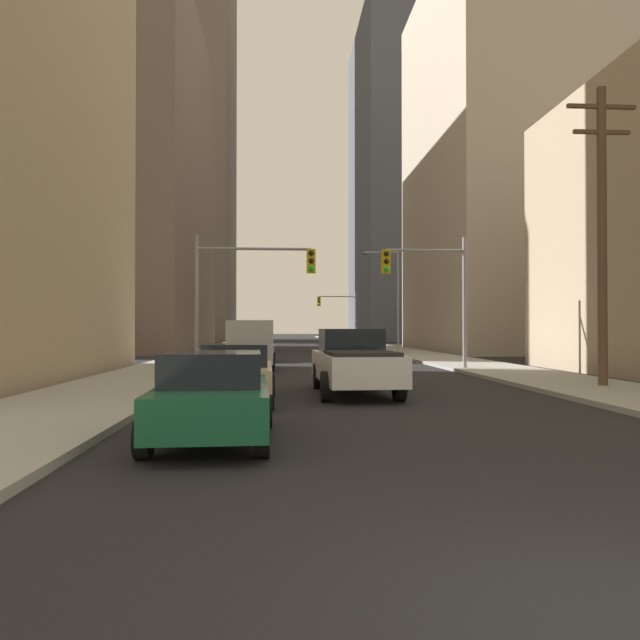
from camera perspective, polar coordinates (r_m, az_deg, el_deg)
name	(u,v)px	position (r m, az deg, el deg)	size (l,w,h in m)	color
sidewalk_left	(223,349)	(53.81, -9.12, -2.73)	(3.94, 160.00, 0.15)	#9E9E99
sidewalk_right	(388,349)	(54.43, 6.41, -2.71)	(3.94, 160.00, 0.15)	#9E9E99
pickup_truck_white	(354,362)	(17.74, 3.24, -3.96)	(2.21, 5.47, 1.90)	white
cargo_van_silver	(252,342)	(28.22, -6.47, -2.06)	(2.16, 5.24, 2.26)	#B7BABF
sedan_green	(213,396)	(10.44, -10.01, -7.08)	(1.96, 4.27, 1.52)	#195938
sedan_beige	(236,373)	(15.66, -7.88, -4.97)	(1.95, 4.24, 1.52)	#C6B793
sedan_grey	(259,348)	(35.51, -5.80, -2.63)	(1.95, 4.24, 1.52)	slate
traffic_signal_near_left	(250,278)	(26.69, -6.64, 3.94)	(5.27, 0.44, 6.00)	gray
traffic_signal_near_right	(429,281)	(27.46, 10.19, 3.67)	(3.83, 0.44, 6.00)	gray
traffic_signal_far_right	(339,309)	(66.34, 1.76, 1.08)	(4.30, 0.44, 6.00)	gray
utility_pole_right	(602,230)	(20.97, 25.02, 7.72)	(2.20, 0.28, 9.44)	brown
street_lamp_right	(392,291)	(43.17, 6.78, 2.76)	(2.74, 0.32, 7.50)	gray
building_left_mid_office	(113,184)	(58.21, -18.88, 12.04)	(15.25, 25.68, 29.58)	#66564C
building_left_far_tower	(165,116)	(103.99, -14.41, 18.09)	(21.12, 21.44, 71.01)	#66564C
building_right_mid_block	(544,164)	(57.30, 20.34, 13.63)	(20.45, 21.59, 32.25)	#B7A893
building_right_far_highrise	(432,183)	(102.18, 10.46, 12.52)	(24.00, 27.70, 50.82)	#4C515B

